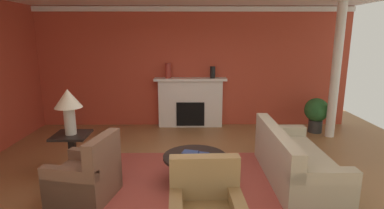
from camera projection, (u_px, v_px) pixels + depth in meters
ground_plane at (187, 180)px, 4.96m from camera, size 9.74×9.74×0.00m
wall_fireplace at (188, 67)px, 7.76m from camera, size 8.09×0.12×2.98m
crown_moulding at (188, 9)px, 7.37m from camera, size 8.09×0.08×0.12m
area_rug at (195, 182)px, 4.87m from camera, size 3.25×2.44×0.01m
fireplace at (190, 104)px, 7.76m from camera, size 1.80×0.35×1.25m
sofa at (294, 163)px, 4.89m from camera, size 0.92×2.11×0.85m
armchair_near_window at (87, 178)px, 4.34m from camera, size 0.95×0.95×0.95m
coffee_table at (195, 163)px, 4.80m from camera, size 1.00×1.00×0.45m
side_table at (73, 151)px, 5.10m from camera, size 0.56×0.56×0.70m
table_lamp at (68, 103)px, 4.91m from camera, size 0.44×0.44×0.75m
vase_mantel_left at (168, 71)px, 7.52m from camera, size 0.14×0.14×0.37m
vase_mantel_right at (213, 72)px, 7.54m from camera, size 0.13×0.13×0.29m
book_red_cover at (201, 155)px, 4.76m from camera, size 0.25×0.23×0.04m
book_art_folio at (190, 153)px, 4.69m from camera, size 0.27×0.24×0.05m
potted_plant at (316, 112)px, 7.29m from camera, size 0.56×0.56×0.83m
column_white at (336, 72)px, 6.77m from camera, size 0.20×0.20×2.98m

